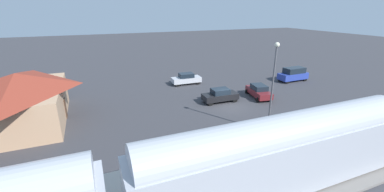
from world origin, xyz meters
The scene contains 10 objects.
ground_plane centered at (0.00, 0.00, 0.00)m, with size 200.00×200.00×0.00m, color #38383D.
railway_track centered at (-14.00, 0.00, 0.09)m, with size 4.80×70.00×0.30m.
platform centered at (-10.00, 0.00, 0.15)m, with size 3.20×46.00×0.30m.
station_building centered at (4.00, 22.00, 2.75)m, with size 12.47×8.46×5.30m.
pedestrian_on_platform centered at (-9.39, -6.71, 1.28)m, with size 0.36×0.36×1.71m.
suv_blue centered at (5.68, -15.21, 1.15)m, with size 2.06×4.94×2.22m.
sedan_maroon centered at (1.24, -5.12, 0.88)m, with size 4.76×2.88×1.74m.
sedan_black centered at (1.73, 0.41, 0.88)m, with size 1.97×4.55×1.74m.
sedan_silver centered at (10.68, 1.50, 0.88)m, with size 1.98×4.55×1.74m.
light_pole_near_platform centered at (-7.20, 0.09, 5.29)m, with size 0.44×0.44×8.51m.
Camera 1 is at (-24.32, 15.11, 11.24)m, focal length 23.35 mm.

